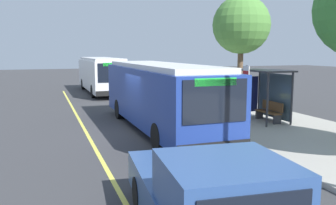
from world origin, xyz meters
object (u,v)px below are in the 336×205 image
at_px(waiting_bench, 269,111).
at_px(route_sign_post, 246,90).
at_px(pickup_truck, 209,204).
at_px(transit_bus_second, 101,74).
at_px(transit_bus_main, 160,94).

xyz_separation_m(waiting_bench, route_sign_post, (2.14, -2.67, 1.32)).
bearing_deg(route_sign_post, pickup_truck, -35.63).
bearing_deg(transit_bus_second, waiting_bench, 19.02).
bearing_deg(transit_bus_main, route_sign_post, 43.43).
distance_m(transit_bus_second, route_sign_post, 18.39).
distance_m(pickup_truck, route_sign_post, 8.51).
bearing_deg(waiting_bench, route_sign_post, -51.28).
bearing_deg(waiting_bench, transit_bus_main, -97.09).
height_order(pickup_truck, route_sign_post, route_sign_post).
xyz_separation_m(transit_bus_second, waiting_bench, (16.02, 5.52, -0.98)).
bearing_deg(pickup_truck, waiting_bench, 139.87).
bearing_deg(waiting_bench, transit_bus_second, -160.98).
bearing_deg(route_sign_post, waiting_bench, 128.72).
height_order(waiting_bench, route_sign_post, route_sign_post).
xyz_separation_m(transit_bus_second, pickup_truck, (25.02, -2.07, -0.76)).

